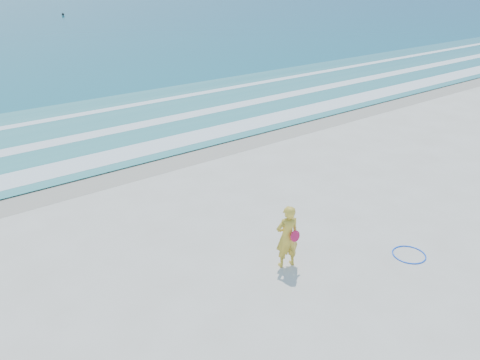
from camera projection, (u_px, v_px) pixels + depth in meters
ground at (330, 284)px, 10.58m from camera, size 400.00×400.00×0.00m
wet_sand at (146, 164)px, 17.08m from camera, size 400.00×2.40×0.00m
shallow at (94, 129)px, 20.68m from camera, size 400.00×10.00×0.01m
foam_near at (130, 152)px, 18.00m from camera, size 400.00×1.40×0.01m
foam_mid at (101, 133)px, 20.09m from camera, size 400.00×0.90×0.01m
foam_far at (74, 116)px, 22.48m from camera, size 400.00×0.60×0.01m
hoop at (409, 255)px, 11.62m from camera, size 0.93×0.93×0.03m
buoy at (63, 14)px, 70.07m from camera, size 0.38×0.38×0.38m
woman at (287, 237)px, 10.91m from camera, size 0.66×0.52×1.59m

